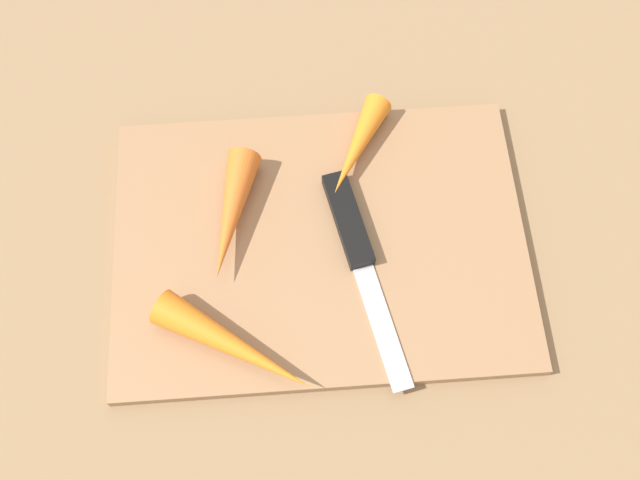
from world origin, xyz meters
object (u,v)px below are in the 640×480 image
Objects in this scene: knife at (352,233)px; carrot_longest at (234,346)px; carrot_shortest at (357,147)px; carrot_medium at (231,215)px; cutting_board at (320,243)px.

knife is 0.14m from carrot_longest.
carrot_medium is at bearing -33.91° from carrot_shortest.
cutting_board is 3.47× the size of carrot_shortest.
carrot_longest is at bearing 12.86° from carrot_medium.
knife is 0.08m from carrot_shortest.
carrot_medium and carrot_longest have the same top height.
knife is at bearing 92.06° from carrot_medium.
carrot_shortest is (-0.04, -0.08, 0.02)m from cutting_board.
knife is at bearing -175.91° from cutting_board.
carrot_medium is (0.10, -0.02, 0.01)m from knife.
carrot_longest is at bearing -5.11° from carrot_shortest.
knife is at bearing 19.89° from carrot_shortest.
cutting_board is 0.12m from carrot_longest.
knife is 1.43× the size of carrot_longest.
knife is 1.92× the size of carrot_shortest.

